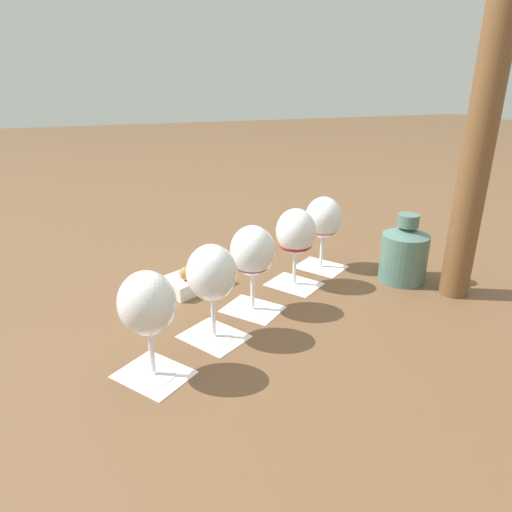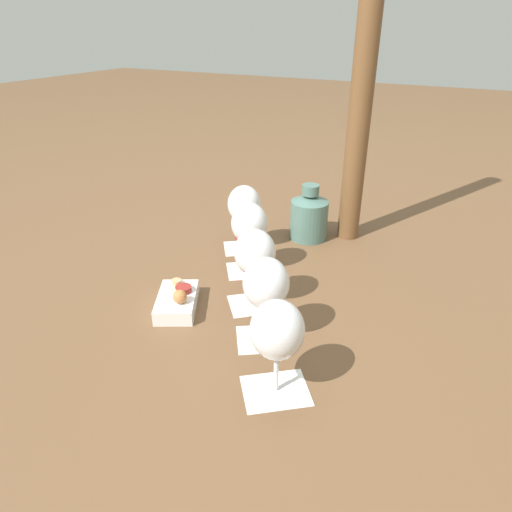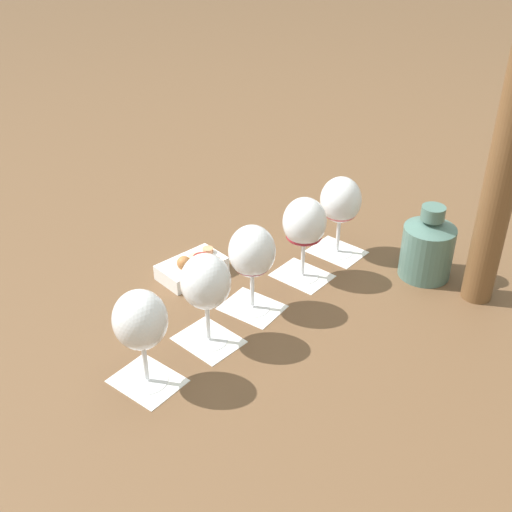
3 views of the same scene
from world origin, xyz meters
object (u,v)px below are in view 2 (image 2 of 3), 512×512
wine_glass_1 (249,226)px  wine_glass_3 (266,287)px  wine_glass_0 (244,207)px  umbrella_pole (364,69)px  snack_dish (177,301)px  wine_glass_2 (253,256)px  ceramic_vase (309,216)px  wine_glass_4 (277,334)px

wine_glass_1 → wine_glass_3: (0.23, 0.16, -0.00)m
wine_glass_0 → umbrella_pole: size_ratio=0.20×
wine_glass_0 → wine_glass_3: (0.34, 0.23, 0.00)m
wine_glass_0 → snack_dish: size_ratio=1.12×
wine_glass_2 → ceramic_vase: wine_glass_2 is taller
wine_glass_1 → umbrella_pole: (-0.32, 0.16, 0.34)m
wine_glass_2 → snack_dish: wine_glass_2 is taller
wine_glass_4 → ceramic_vase: size_ratio=1.11×
wine_glass_1 → ceramic_vase: 0.26m
snack_dish → umbrella_pole: (-0.54, 0.22, 0.44)m
wine_glass_1 → wine_glass_2: (0.13, 0.08, -0.00)m
umbrella_pole → wine_glass_3: bearing=0.3°
wine_glass_1 → ceramic_vase: wine_glass_1 is taller
wine_glass_2 → wine_glass_0: bearing=-147.2°
wine_glass_0 → wine_glass_2: bearing=32.8°
snack_dish → ceramic_vase: bearing=165.9°
wine_glass_2 → wine_glass_3: 0.13m
ceramic_vase → umbrella_pole: umbrella_pole is taller
wine_glass_1 → snack_dish: size_ratio=1.12×
ceramic_vase → wine_glass_2: bearing=3.1°
wine_glass_0 → wine_glass_2: size_ratio=1.00×
wine_glass_2 → ceramic_vase: size_ratio=1.11×
wine_glass_0 → snack_dish: bearing=2.1°
wine_glass_4 → ceramic_vase: bearing=-163.3°
wine_glass_3 → snack_dish: bearing=-92.1°
wine_glass_2 → umbrella_pole: 0.56m
wine_glass_4 → snack_dish: 0.34m
wine_glass_3 → snack_dish: wine_glass_3 is taller
wine_glass_1 → snack_dish: bearing=-15.1°
wine_glass_4 → umbrella_pole: bearing=-172.9°
wine_glass_0 → wine_glass_4: same height
wine_glass_1 → wine_glass_3: bearing=34.6°
wine_glass_4 → snack_dish: (-0.13, -0.30, -0.10)m
wine_glass_3 → ceramic_vase: size_ratio=1.11×
wine_glass_0 → wine_glass_3: bearing=34.6°
wine_glass_1 → ceramic_vase: (-0.25, 0.06, -0.05)m
wine_glass_0 → ceramic_vase: (-0.15, 0.13, -0.05)m
wine_glass_0 → umbrella_pole: umbrella_pole is taller
wine_glass_1 → snack_dish: wine_glass_1 is taller
wine_glass_3 → umbrella_pole: umbrella_pole is taller
wine_glass_2 → umbrella_pole: umbrella_pole is taller
wine_glass_2 → umbrella_pole: size_ratio=0.20×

